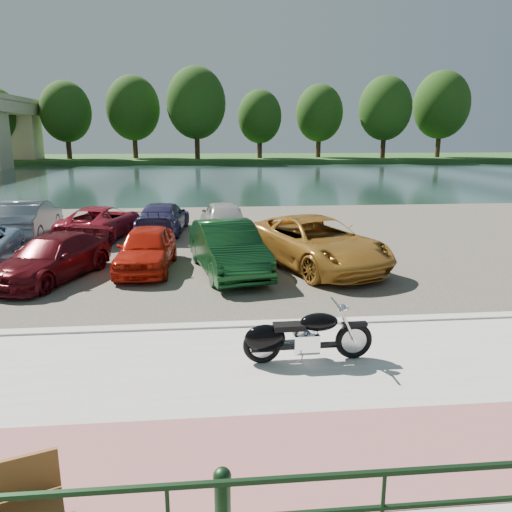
{
  "coord_description": "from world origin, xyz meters",
  "views": [
    {
      "loc": [
        -1.57,
        -7.87,
        4.03
      ],
      "look_at": [
        -0.44,
        4.01,
        1.1
      ],
      "focal_mm": 35.0,
      "sensor_mm": 36.0,
      "label": 1
    }
  ],
  "objects": [
    {
      "name": "car_5",
      "position": [
        -1.04,
        6.36,
        0.79
      ],
      "size": [
        2.43,
        4.75,
        1.49
      ],
      "primitive_type": "imported",
      "rotation": [
        0.0,
        0.0,
        0.2
      ],
      "color": "#0F3A18",
      "rests_on": "parking_lot"
    },
    {
      "name": "ground",
      "position": [
        0.0,
        0.0,
        0.0
      ],
      "size": [
        200.0,
        200.0,
        0.0
      ],
      "primitive_type": "plane",
      "color": "#595447",
      "rests_on": "ground"
    },
    {
      "name": "bollards",
      "position": [
        -1.67,
        -3.7,
        0.54
      ],
      "size": [
        10.68,
        0.18,
        0.81
      ],
      "color": "black",
      "rests_on": "promenade"
    },
    {
      "name": "river",
      "position": [
        0.0,
        40.0,
        0.0
      ],
      "size": [
        120.0,
        40.0,
        0.0
      ],
      "primitive_type": "cube",
      "color": "#172A26",
      "rests_on": "ground"
    },
    {
      "name": "car_4",
      "position": [
        -3.46,
        6.92,
        0.69
      ],
      "size": [
        1.71,
        3.9,
        1.31
      ],
      "primitive_type": "imported",
      "rotation": [
        0.0,
        0.0,
        -0.04
      ],
      "color": "red",
      "rests_on": "parking_lot"
    },
    {
      "name": "railing",
      "position": [
        0.0,
        -4.0,
        0.79
      ],
      "size": [
        24.04,
        0.05,
        0.9
      ],
      "color": "black",
      "rests_on": "promenade"
    },
    {
      "name": "parking_lot",
      "position": [
        0.0,
        11.0,
        0.02
      ],
      "size": [
        60.0,
        18.0,
        0.04
      ],
      "primitive_type": "cube",
      "color": "#423C35",
      "rests_on": "ground"
    },
    {
      "name": "car_10",
      "position": [
        -5.82,
        12.03,
        0.67
      ],
      "size": [
        2.93,
        4.85,
        1.26
      ],
      "primitive_type": "imported",
      "rotation": [
        0.0,
        0.0,
        2.95
      ],
      "color": "maroon",
      "rests_on": "parking_lot"
    },
    {
      "name": "motorcycle",
      "position": [
        -0.09,
        0.2,
        0.56
      ],
      "size": [
        2.33,
        0.75,
        1.05
      ],
      "rotation": [
        0.0,
        0.0,
        0.02
      ],
      "color": "black",
      "rests_on": "promenade"
    },
    {
      "name": "far_bank",
      "position": [
        0.0,
        72.0,
        0.3
      ],
      "size": [
        120.0,
        24.0,
        0.6
      ],
      "primitive_type": "cube",
      "color": "#204D1B",
      "rests_on": "ground"
    },
    {
      "name": "car_11",
      "position": [
        -3.47,
        12.71,
        0.67
      ],
      "size": [
        2.14,
        4.49,
        1.26
      ],
      "primitive_type": "imported",
      "rotation": [
        0.0,
        0.0,
        3.05
      ],
      "color": "#2C2A52",
      "rests_on": "parking_lot"
    },
    {
      "name": "car_6",
      "position": [
        1.65,
        6.76,
        0.8
      ],
      "size": [
        4.38,
        6.03,
        1.53
      ],
      "primitive_type": "imported",
      "rotation": [
        0.0,
        0.0,
        0.38
      ],
      "color": "#AD7528",
      "rests_on": "parking_lot"
    },
    {
      "name": "promenade",
      "position": [
        0.0,
        -1.0,
        0.05
      ],
      "size": [
        60.0,
        6.0,
        0.1
      ],
      "primitive_type": "cube",
      "color": "#B7B4AC",
      "rests_on": "ground"
    },
    {
      "name": "car_12",
      "position": [
        -1.01,
        12.34,
        0.73
      ],
      "size": [
        2.01,
        4.19,
        1.38
      ],
      "primitive_type": "imported",
      "rotation": [
        0.0,
        0.0,
        3.24
      ],
      "color": "#B9B8B3",
      "rests_on": "parking_lot"
    },
    {
      "name": "kerb",
      "position": [
        0.0,
        2.0,
        0.07
      ],
      "size": [
        60.0,
        0.3,
        0.14
      ],
      "primitive_type": "cube",
      "color": "#B7B4AC",
      "rests_on": "ground"
    },
    {
      "name": "car_3",
      "position": [
        -5.98,
        6.17,
        0.65
      ],
      "size": [
        3.08,
        4.53,
        1.22
      ],
      "primitive_type": "imported",
      "rotation": [
        0.0,
        0.0,
        -0.36
      ],
      "color": "#4F0B11",
      "rests_on": "parking_lot"
    },
    {
      "name": "far_trees",
      "position": [
        4.36,
        65.79,
        7.49
      ],
      "size": [
        70.25,
        10.68,
        12.52
      ],
      "color": "#342113",
      "rests_on": "far_bank"
    },
    {
      "name": "car_9",
      "position": [
        -8.62,
        12.18,
        0.79
      ],
      "size": [
        1.83,
        4.63,
        1.5
      ],
      "primitive_type": "imported",
      "rotation": [
        0.0,
        0.0,
        3.19
      ],
      "color": "slate",
      "rests_on": "parking_lot"
    },
    {
      "name": "pink_path",
      "position": [
        0.0,
        -2.5,
        0.1
      ],
      "size": [
        60.0,
        2.0,
        0.01
      ],
      "primitive_type": "cube",
      "color": "#9C585D",
      "rests_on": "promenade"
    }
  ]
}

